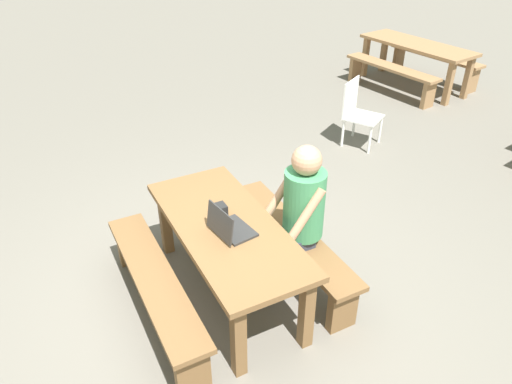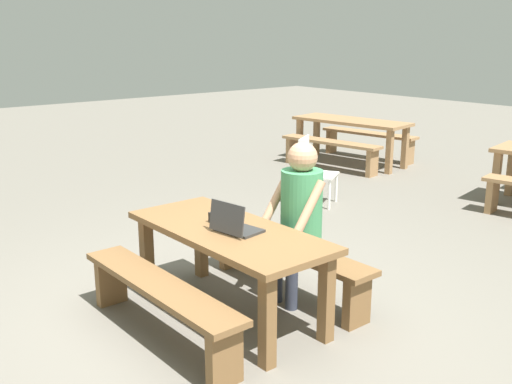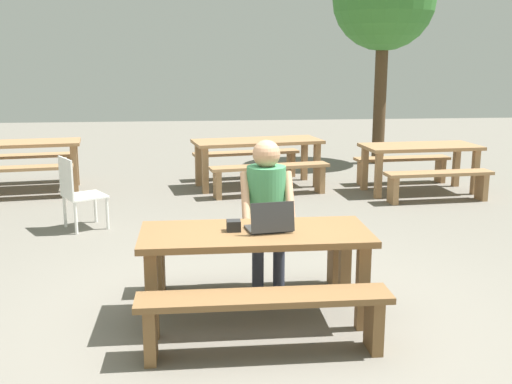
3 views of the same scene
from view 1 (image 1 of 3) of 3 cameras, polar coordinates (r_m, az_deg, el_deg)
The scene contains 11 objects.
ground_plane at distance 4.28m, azimuth -3.22°, elevation -11.59°, with size 30.00×30.00×0.00m, color slate.
picnic_table_front at distance 3.89m, azimuth -3.49°, elevation -5.21°, with size 1.76×0.75×0.71m.
bench_near at distance 3.92m, azimuth -11.78°, elevation -10.78°, with size 1.74×0.30×0.44m.
bench_far at distance 4.29m, azimuth 4.23°, elevation -5.72°, with size 1.74×0.30×0.44m.
laptop at distance 3.70m, azimuth -3.23°, elevation -4.13°, with size 0.37×0.31×0.25m.
small_pouch at distance 3.93m, azimuth -4.29°, elevation -2.06°, with size 0.11×0.10×0.08m.
person_seated at distance 3.91m, azimuth 5.32°, elevation -1.84°, with size 0.45×0.43×1.33m.
plastic_chair at distance 6.62m, azimuth 11.92°, elevation 9.24°, with size 0.60×0.60×0.87m.
picnic_table_rear at distance 8.96m, azimuth 18.39°, elevation 15.58°, with size 2.06×0.97×0.75m.
bench_rear_south at distance 8.59m, azimuth 15.61°, elevation 13.38°, with size 1.81×0.55×0.47m.
bench_rear_north at distance 9.50m, azimuth 20.34°, elevation 14.33°, with size 1.81×0.55×0.47m.
Camera 1 is at (2.84, -1.22, 2.96)m, focal length 33.91 mm.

